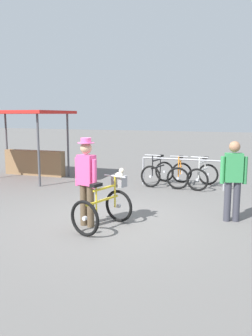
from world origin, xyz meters
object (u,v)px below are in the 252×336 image
Objects in this scene: featured_bicycle at (107,202)px; racked_bike_black at (158,173)px; pedestrian_with_backpack at (233,176)px; racked_bike_orange at (180,174)px; market_stall at (27,137)px; racked_bike_white at (203,176)px; person_with_featured_bike at (87,178)px.

racked_bike_black is at bearing 94.69° from featured_bicycle.
pedestrian_with_backpack is at bearing 31.73° from featured_bicycle.
racked_bike_orange is at bearing 1.07° from racked_bike_black.
racked_bike_black is 0.36× the size of market_stall.
person_with_featured_bike reaches higher than racked_bike_white.
featured_bicycle is at bearing -85.31° from racked_bike_black.
market_stall is at bearing 161.24° from pedestrian_with_backpack.
featured_bicycle is at bearing 14.60° from person_with_featured_bike.
racked_bike_black is at bearing 89.69° from person_with_featured_bike.
racked_bike_white is 4.48m from featured_bicycle.
pedestrian_with_backpack is (2.53, -2.98, 0.57)m from racked_bike_black.
racked_bike_black is 4.74m from market_stall.
racked_bike_black is at bearing 130.37° from pedestrian_with_backpack.
racked_bike_orange is 0.69× the size of person_with_featured_bike.
racked_bike_black is 0.68× the size of person_with_featured_bike.
person_with_featured_bike is 1.05× the size of pedestrian_with_backpack.
market_stall is (-5.99, -0.59, 1.03)m from racked_bike_white.
featured_bicycle is at bearing -103.49° from racked_bike_white.
racked_bike_orange is at bearing 121.48° from pedestrian_with_backpack.
person_with_featured_bike reaches higher than featured_bicycle.
person_with_featured_bike is (-0.02, -4.43, 0.58)m from racked_bike_black.
racked_bike_white is 6.11m from market_stall.
racked_bike_white is 0.68× the size of person_with_featured_bike.
person_with_featured_bike is at bearing -90.31° from racked_bike_black.
pedestrian_with_backpack is at bearing -49.63° from racked_bike_black.
featured_bicycle reaches higher than racked_bike_white.
racked_bike_black is at bearing -178.93° from racked_bike_white.
racked_bike_white is 0.94× the size of featured_bicycle.
featured_bicycle is 0.39× the size of market_stall.
racked_bike_orange is at bearing 6.20° from market_stall.
person_with_featured_bike is 0.53× the size of market_stall.
person_with_featured_bike reaches higher than racked_bike_orange.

